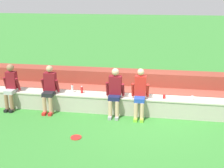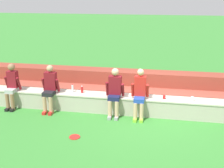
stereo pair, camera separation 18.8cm
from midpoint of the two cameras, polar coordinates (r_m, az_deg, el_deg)
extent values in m
plane|color=#388433|center=(8.34, 7.77, -6.73)|extent=(80.00, 80.00, 0.00)
cube|color=#B7AF9E|center=(8.46, 7.93, -4.40)|extent=(9.83, 0.49, 0.54)
cube|color=beige|center=(8.37, 8.00, -2.80)|extent=(9.87, 0.53, 0.04)
cube|color=#9D4637|center=(9.27, 8.19, -2.65)|extent=(13.52, 0.63, 0.45)
cube|color=brown|center=(9.79, 8.42, -0.13)|extent=(13.52, 0.63, 0.91)
cylinder|color=#996B4C|center=(9.23, -19.71, -3.39)|extent=(0.11, 0.11, 0.54)
cylinder|color=#996B4C|center=(9.15, -18.80, -3.48)|extent=(0.11, 0.11, 0.54)
cube|color=black|center=(9.28, -19.68, -4.79)|extent=(0.10, 0.22, 0.08)
cube|color=black|center=(9.20, -18.78, -4.89)|extent=(0.10, 0.22, 0.08)
cube|color=#B2B2B7|center=(9.18, -19.09, -1.28)|extent=(0.27, 0.31, 0.12)
cube|color=maroon|center=(9.23, -18.77, 0.91)|extent=(0.30, 0.20, 0.52)
sphere|color=#996B4C|center=(9.13, -19.02, 3.24)|extent=(0.22, 0.22, 0.22)
cylinder|color=maroon|center=(9.35, -19.84, 0.25)|extent=(0.08, 0.19, 0.43)
cylinder|color=maroon|center=(9.15, -17.66, 0.11)|extent=(0.08, 0.21, 0.42)
cylinder|color=tan|center=(8.66, -12.77, -4.14)|extent=(0.11, 0.11, 0.54)
cylinder|color=tan|center=(8.59, -11.60, -4.24)|extent=(0.11, 0.11, 0.54)
cube|color=red|center=(8.72, -12.77, -5.62)|extent=(0.10, 0.22, 0.08)
cube|color=red|center=(8.65, -11.60, -5.74)|extent=(0.10, 0.22, 0.08)
cube|color=black|center=(8.64, -11.97, -1.86)|extent=(0.31, 0.35, 0.12)
cube|color=maroon|center=(8.71, -11.61, 0.61)|extent=(0.35, 0.20, 0.54)
sphere|color=tan|center=(8.61, -11.77, 3.10)|extent=(0.20, 0.20, 0.20)
cylinder|color=maroon|center=(8.82, -12.95, -0.12)|extent=(0.08, 0.19, 0.43)
cylinder|color=maroon|center=(8.65, -10.24, -0.28)|extent=(0.08, 0.20, 0.42)
cylinder|color=#DBAD89|center=(8.14, 0.23, -5.15)|extent=(0.11, 0.11, 0.54)
cylinder|color=#DBAD89|center=(8.11, 1.62, -5.25)|extent=(0.11, 0.11, 0.54)
cube|color=#99999E|center=(8.19, 0.18, -6.72)|extent=(0.10, 0.22, 0.08)
cube|color=#99999E|center=(8.16, 1.56, -6.83)|extent=(0.10, 0.22, 0.08)
cube|color=#191E47|center=(8.12, 1.09, -2.74)|extent=(0.32, 0.33, 0.12)
cube|color=maroon|center=(8.16, 1.29, -0.22)|extent=(0.36, 0.20, 0.54)
sphere|color=#DBAD89|center=(8.05, 1.31, 2.45)|extent=(0.21, 0.21, 0.21)
cylinder|color=maroon|center=(8.22, -0.32, -0.97)|extent=(0.08, 0.18, 0.43)
cylinder|color=maroon|center=(8.15, 2.86, -1.16)|extent=(0.08, 0.24, 0.42)
cylinder|color=#DBAD89|center=(8.02, 5.37, -5.58)|extent=(0.11, 0.11, 0.54)
cylinder|color=#DBAD89|center=(8.01, 6.64, -5.66)|extent=(0.11, 0.11, 0.54)
cube|color=#8CD833|center=(8.08, 5.30, -7.17)|extent=(0.10, 0.22, 0.08)
cube|color=#8CD833|center=(8.07, 6.56, -7.25)|extent=(0.10, 0.22, 0.08)
cube|color=#2347B2|center=(8.03, 6.17, -3.09)|extent=(0.29, 0.36, 0.12)
cube|color=red|center=(8.10, 6.35, -0.37)|extent=(0.32, 0.20, 0.57)
sphere|color=#DBAD89|center=(7.98, 6.45, 2.37)|extent=(0.19, 0.19, 0.19)
cylinder|color=red|center=(8.13, 4.83, -1.18)|extent=(0.08, 0.20, 0.42)
cylinder|color=red|center=(8.11, 7.79, -1.35)|extent=(0.08, 0.22, 0.42)
cylinder|color=red|center=(8.66, -5.43, -1.15)|extent=(0.07, 0.07, 0.20)
cylinder|color=white|center=(8.63, -5.45, -0.46)|extent=(0.04, 0.04, 0.02)
cylinder|color=silver|center=(8.74, -7.32, -0.91)|extent=(0.06, 0.06, 0.23)
cylinder|color=red|center=(8.70, -7.35, -0.11)|extent=(0.04, 0.04, 0.02)
cylinder|color=white|center=(8.34, 16.46, -2.87)|extent=(0.09, 0.09, 0.12)
cylinder|color=red|center=(8.30, 11.07, -2.62)|extent=(0.08, 0.08, 0.10)
cylinder|color=red|center=(7.27, -6.78, -10.53)|extent=(0.28, 0.28, 0.02)
camera|label=1|loc=(0.09, -89.35, 0.21)|focal=45.48mm
camera|label=2|loc=(0.09, 90.65, -0.21)|focal=45.48mm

